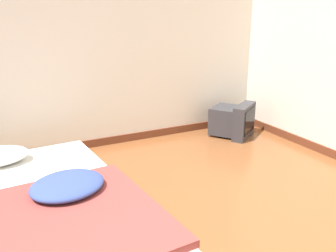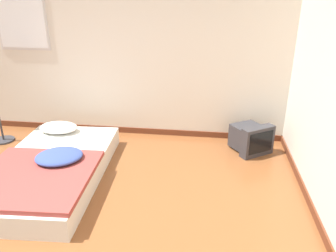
# 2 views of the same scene
# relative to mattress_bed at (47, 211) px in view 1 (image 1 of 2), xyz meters

# --- Properties ---
(wall_back) EXTENTS (7.35, 0.08, 2.60)m
(wall_back) POSITION_rel_mattress_bed_xyz_m (0.39, 1.49, 1.14)
(wall_back) COLOR silver
(wall_back) RESTS_ON ground_plane
(mattress_bed) EXTENTS (1.30, 2.14, 0.38)m
(mattress_bed) POSITION_rel_mattress_bed_xyz_m (0.00, 0.00, 0.00)
(mattress_bed) COLOR silver
(mattress_bed) RESTS_ON ground_plane
(crt_tv) EXTENTS (0.61, 0.61, 0.40)m
(crt_tv) POSITION_rel_mattress_bed_xyz_m (2.38, 1.07, 0.04)
(crt_tv) COLOR #333338
(crt_tv) RESTS_ON ground_plane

